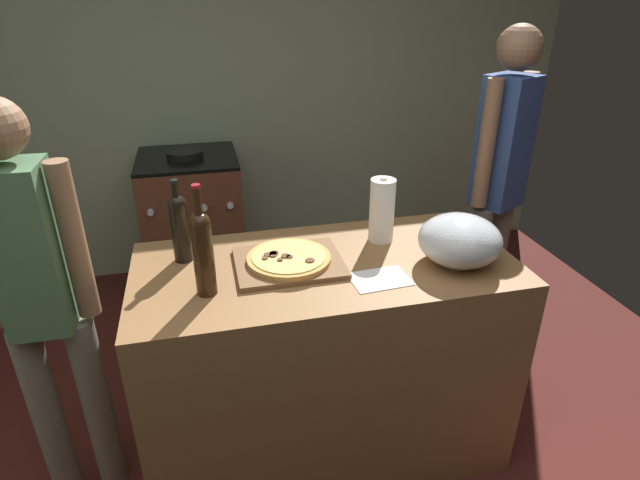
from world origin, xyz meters
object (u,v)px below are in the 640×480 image
at_px(wine_bottle_clear, 203,249).
at_px(mixing_bowl, 460,240).
at_px(person_in_red, 498,178).
at_px(stove, 195,226).
at_px(pizza, 288,258).
at_px(wine_bottle_dark, 180,225).
at_px(paper_towel_roll, 382,210).
at_px(person_in_stripes, 41,297).

bearing_deg(wine_bottle_clear, mixing_bowl, -0.10).
distance_m(wine_bottle_clear, person_in_red, 1.61).
xyz_separation_m(stove, person_in_red, (1.54, -0.95, 0.53)).
bearing_deg(stove, pizza, -75.98).
height_order(wine_bottle_clear, person_in_red, person_in_red).
distance_m(pizza, wine_bottle_clear, 0.36).
bearing_deg(pizza, mixing_bowl, -11.56).
bearing_deg(mixing_bowl, wine_bottle_dark, 165.26).
xyz_separation_m(paper_towel_roll, wine_bottle_dark, (-0.80, 0.01, 0.02)).
relative_size(pizza, person_in_red, 0.18).
relative_size(wine_bottle_clear, person_in_red, 0.23).
distance_m(pizza, wine_bottle_dark, 0.42).
xyz_separation_m(person_in_stripes, person_in_red, (2.04, 0.50, 0.10)).
distance_m(mixing_bowl, wine_bottle_dark, 1.05).
height_order(paper_towel_roll, stove, paper_towel_roll).
bearing_deg(pizza, wine_bottle_clear, -157.24).
xyz_separation_m(paper_towel_roll, person_in_red, (0.76, 0.38, -0.05)).
relative_size(mixing_bowl, paper_towel_roll, 1.16).
distance_m(paper_towel_roll, person_in_red, 0.85).
xyz_separation_m(mixing_bowl, paper_towel_roll, (-0.22, 0.26, 0.04)).
bearing_deg(wine_bottle_dark, stove, 89.20).
bearing_deg(paper_towel_roll, stove, 120.33).
xyz_separation_m(wine_bottle_dark, person_in_red, (1.56, 0.37, -0.07)).
distance_m(stove, person_in_stripes, 1.60).
relative_size(pizza, mixing_bowl, 1.02).
xyz_separation_m(mixing_bowl, person_in_red, (0.54, 0.64, -0.01)).
bearing_deg(stove, wine_bottle_clear, -87.87).
xyz_separation_m(wine_bottle_clear, person_in_stripes, (-0.56, 0.13, -0.18)).
height_order(person_in_stripes, person_in_red, person_in_red).
xyz_separation_m(pizza, mixing_bowl, (0.63, -0.13, 0.06)).
relative_size(paper_towel_roll, wine_bottle_dark, 0.82).
bearing_deg(person_in_stripes, stove, 70.99).
height_order(wine_bottle_dark, wine_bottle_clear, wine_bottle_clear).
distance_m(mixing_bowl, paper_towel_roll, 0.34).
xyz_separation_m(mixing_bowl, person_in_stripes, (-1.50, 0.13, -0.11)).
xyz_separation_m(paper_towel_roll, stove, (-0.78, 1.33, -0.58)).
distance_m(stove, person_in_red, 1.88).
relative_size(mixing_bowl, person_in_stripes, 0.20).
distance_m(wine_bottle_dark, person_in_stripes, 0.53).
height_order(mixing_bowl, wine_bottle_dark, wine_bottle_dark).
relative_size(mixing_bowl, person_in_red, 0.18).
bearing_deg(paper_towel_roll, person_in_red, 26.47).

